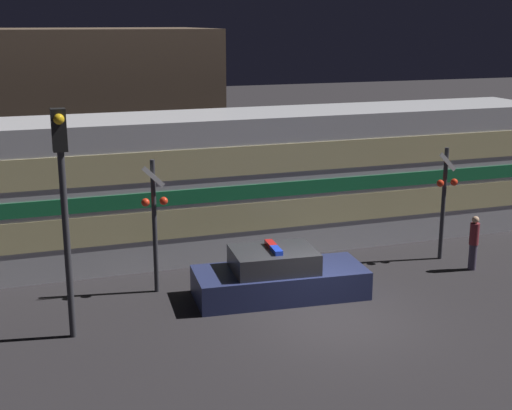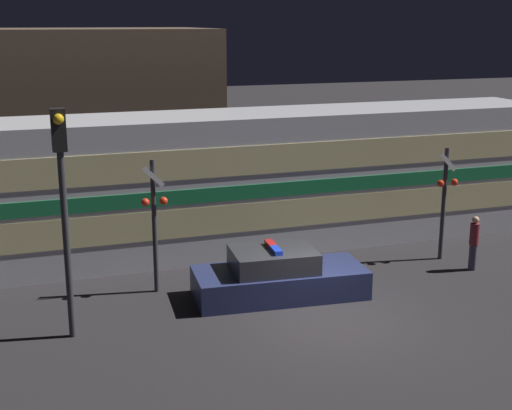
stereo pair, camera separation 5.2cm
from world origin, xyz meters
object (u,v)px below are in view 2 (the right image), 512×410
(pedestrian, at_px, (474,242))
(crossing_signal_near, at_px, (445,197))
(police_car, at_px, (278,277))
(train, at_px, (236,182))
(traffic_light_corner, at_px, (63,189))

(pedestrian, bearing_deg, crossing_signal_near, 106.16)
(police_car, relative_size, crossing_signal_near, 1.35)
(train, bearing_deg, traffic_light_corner, -137.21)
(train, xyz_separation_m, traffic_light_corner, (-5.45, -5.05, 1.31))
(train, height_order, crossing_signal_near, train)
(traffic_light_corner, bearing_deg, crossing_signal_near, 10.19)
(train, distance_m, traffic_light_corner, 7.54)
(crossing_signal_near, bearing_deg, train, 150.13)
(crossing_signal_near, distance_m, traffic_light_corner, 11.12)
(pedestrian, relative_size, traffic_light_corner, 0.31)
(train, xyz_separation_m, pedestrian, (5.71, -4.20, -1.29))
(police_car, height_order, pedestrian, pedestrian)
(train, xyz_separation_m, crossing_signal_near, (5.39, -3.10, -0.21))
(crossing_signal_near, height_order, traffic_light_corner, traffic_light_corner)
(traffic_light_corner, bearing_deg, pedestrian, 4.35)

